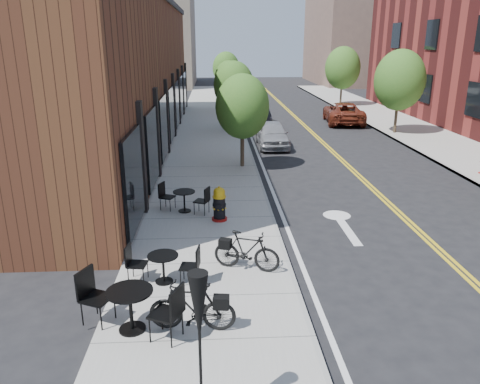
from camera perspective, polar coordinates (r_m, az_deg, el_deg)
name	(u,v)px	position (r m, az deg, el deg)	size (l,w,h in m)	color
ground	(290,265)	(11.48, 6.06, -8.89)	(120.00, 120.00, 0.00)	black
sidewalk_near	(209,162)	(20.73, -3.76, 3.70)	(4.00, 70.00, 0.12)	#9E9B93
sidewalk_far	(473,158)	(23.84, 26.52, 3.72)	(4.00, 70.00, 0.12)	#9E9B93
building_near	(117,76)	(24.61, -14.71, 13.56)	(5.00, 28.00, 7.00)	#492617
bg_building_left	(159,42)	(58.43, -9.80, 17.61)	(8.00, 14.00, 10.00)	#726656
bg_building_right	(356,33)	(62.67, 13.98, 18.28)	(10.00, 16.00, 12.00)	brown
tree_near_a	(242,107)	(19.30, 0.29, 10.37)	(2.20, 2.20, 3.81)	#382B1E
tree_near_b	(234,86)	(27.23, -0.76, 12.84)	(2.30, 2.30, 3.98)	#382B1E
tree_near_c	(229,78)	(35.21, -1.34, 13.71)	(2.10, 2.10, 3.67)	#382B1E
tree_near_d	(226,68)	(43.17, -1.71, 14.85)	(2.40, 2.40, 4.11)	#382B1E
tree_far_b	(400,80)	(28.16, 18.89, 12.78)	(2.80, 2.80, 4.62)	#382B1E
tree_far_c	(343,68)	(39.53, 12.40, 14.55)	(2.80, 2.80, 4.62)	#382B1E
fire_hydrant	(219,204)	(13.68, -2.54, -1.49)	(0.53, 0.53, 1.03)	maroon
bicycle_left	(192,307)	(8.73, -5.84, -13.73)	(0.45, 1.59, 0.96)	black
bicycle_right	(247,251)	(10.77, 0.82, -7.19)	(0.44, 1.56, 0.94)	black
bistro_set_a	(130,304)	(8.87, -13.22, -13.18)	(1.97, 1.25, 1.05)	black
bistro_set_b	(163,264)	(10.40, -9.34, -8.71)	(1.59, 0.77, 0.84)	black
bistro_set_c	(184,198)	(14.48, -6.81, -0.76)	(1.59, 0.98, 0.85)	black
patio_umbrella	(199,318)	(6.24, -5.02, -15.11)	(0.37, 0.37, 2.30)	black
parked_car_a	(272,134)	(23.92, 3.93, 7.06)	(1.52, 3.77, 1.28)	gray
parked_car_b	(255,114)	(29.78, 1.80, 9.53)	(1.65, 4.73, 1.56)	black
parked_car_c	(249,97)	(39.04, 1.06, 11.52)	(2.10, 5.16, 1.50)	#B5B6BA
parked_car_far	(343,113)	(31.55, 12.49, 9.42)	(2.26, 4.89, 1.36)	maroon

